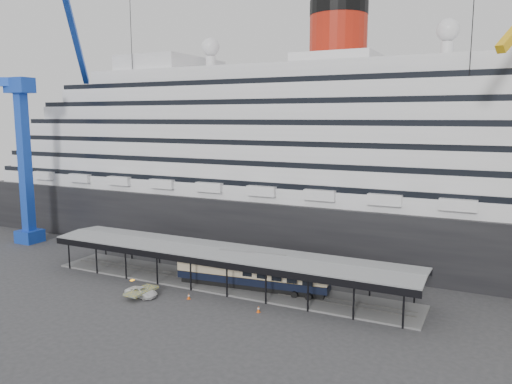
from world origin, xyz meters
TOP-DOWN VIEW (x-y plane):
  - ground at (0.00, 0.00)m, footprint 200.00×200.00m
  - cruise_ship at (0.05, 32.00)m, footprint 130.00×30.00m
  - platform_canopy at (0.00, 5.00)m, footprint 56.00×9.18m
  - crane_blue at (-45.11, 10.62)m, footprint 22.63×19.19m
  - port_truck at (-7.49, -4.14)m, footprint 4.74×2.41m
  - pullman_carriage at (4.59, 5.00)m, footprint 22.19×5.08m
  - traffic_cone_left at (-8.22, -2.81)m, footprint 0.43×0.43m
  - traffic_cone_mid at (-1.25, -2.11)m, footprint 0.55×0.55m
  - traffic_cone_right at (9.07, -2.11)m, footprint 0.54×0.54m

SIDE VIEW (x-z plane):
  - ground at x=0.00m, z-range 0.00..0.00m
  - traffic_cone_left at x=-8.22m, z-range 0.00..0.70m
  - traffic_cone_mid at x=-1.25m, z-range 0.00..0.80m
  - traffic_cone_right at x=9.07m, z-range 0.00..0.82m
  - port_truck at x=-7.49m, z-range 0.00..1.28m
  - platform_canopy at x=0.00m, z-range -0.29..5.01m
  - pullman_carriage at x=4.59m, z-range -8.18..13.43m
  - cruise_ship at x=0.05m, z-range -3.60..40.30m
  - crane_blue at x=-45.11m, z-range -3.84..43.76m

